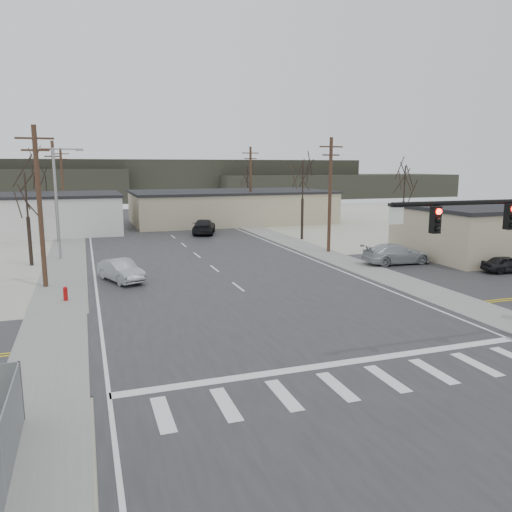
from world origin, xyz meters
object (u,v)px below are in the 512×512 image
at_px(fire_hydrant, 65,294).
at_px(car_parked_silver, 396,254).
at_px(car_parked_dark_b, 503,253).
at_px(car_parked_dark_a, 507,264).
at_px(sedan_crossing, 121,270).
at_px(car_far_a, 204,227).
at_px(car_far_b, 136,212).

distance_m(fire_hydrant, car_parked_silver, 24.31).
bearing_deg(car_parked_dark_b, car_parked_dark_a, 125.98).
xyz_separation_m(fire_hydrant, car_parked_silver, (24.09, 3.26, 0.36)).
bearing_deg(car_parked_silver, car_parked_dark_a, -132.25).
xyz_separation_m(car_parked_dark_a, car_parked_dark_b, (2.80, 3.14, 0.12)).
distance_m(sedan_crossing, car_far_a, 23.63).
distance_m(sedan_crossing, car_far_b, 45.67).
bearing_deg(fire_hydrant, car_parked_dark_a, -4.11).
distance_m(car_far_b, car_parked_dark_b, 53.77).
bearing_deg(sedan_crossing, car_parked_silver, -23.41).
height_order(car_parked_dark_a, car_parked_dark_b, car_parked_dark_b).
relative_size(car_far_b, car_parked_dark_b, 0.81).
distance_m(car_parked_dark_b, car_parked_silver, 8.70).
bearing_deg(car_far_b, car_far_a, -91.42).
bearing_deg(fire_hydrant, car_far_b, 79.78).
xyz_separation_m(fire_hydrant, car_far_a, (13.89, 25.16, 0.42)).
bearing_deg(car_parked_dark_b, car_far_b, 13.68).
xyz_separation_m(sedan_crossing, car_parked_dark_a, (26.34, -6.14, -0.13)).
bearing_deg(car_far_b, sedan_crossing, -110.08).
bearing_deg(fire_hydrant, sedan_crossing, 50.18).
height_order(car_far_b, car_parked_silver, car_parked_silver).
xyz_separation_m(sedan_crossing, car_far_b, (5.55, 45.33, -0.11)).
bearing_deg(sedan_crossing, car_far_b, 61.67).
distance_m(car_far_b, car_parked_silver, 48.52).
distance_m(car_parked_dark_a, car_parked_dark_b, 4.21).
bearing_deg(car_far_a, car_parked_dark_b, 145.11).
bearing_deg(car_parked_silver, sedan_crossing, 89.59).
xyz_separation_m(car_far_b, car_parked_dark_b, (23.59, -48.32, 0.11)).
relative_size(fire_hydrant, car_far_b, 0.24).
bearing_deg(car_far_a, car_parked_silver, 132.47).
height_order(fire_hydrant, car_far_b, car_far_b).
xyz_separation_m(fire_hydrant, car_parked_dark_b, (32.49, 1.01, 0.31)).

